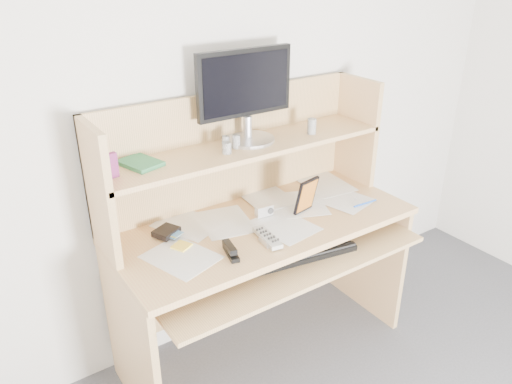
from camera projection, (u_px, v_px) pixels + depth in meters
back_wall at (226, 100)px, 2.31m from camera, size 3.60×0.04×2.50m
desk at (255, 225)px, 2.37m from camera, size 1.40×0.70×1.30m
paper_clutter at (265, 221)px, 2.28m from camera, size 1.32×0.54×0.01m
keyboard at (297, 250)px, 2.22m from camera, size 0.54×0.27×0.04m
tv_remote at (267, 237)px, 2.13m from camera, size 0.08×0.19×0.02m
flip_phone at (267, 240)px, 2.10m from camera, size 0.05×0.08×0.02m
stapler at (231, 250)px, 2.02m from camera, size 0.07×0.14×0.04m
wallet at (166, 232)px, 2.16m from camera, size 0.13×0.12×0.03m
sticky_note_pad at (182, 246)px, 2.09m from camera, size 0.09×0.09×0.01m
digital_camera at (264, 211)px, 2.32m from camera, size 0.09×0.04×0.05m
game_case at (306, 195)px, 2.32m from camera, size 0.12×0.04×0.17m
blue_pen at (365, 203)px, 2.43m from camera, size 0.14×0.02×0.01m
card_box at (108, 166)px, 1.89m from camera, size 0.07×0.04×0.10m
shelf_book at (140, 163)px, 2.03m from camera, size 0.17×0.20×0.02m
chip_stack_a at (226, 141)px, 2.22m from camera, size 0.04×0.04×0.05m
chip_stack_b at (236, 142)px, 2.20m from camera, size 0.04×0.04×0.06m
chip_stack_c at (227, 148)px, 2.14m from camera, size 0.04×0.04×0.05m
chip_stack_d at (312, 126)px, 2.37m from camera, size 0.05×0.05×0.07m
monitor at (246, 93)px, 2.22m from camera, size 0.48×0.24×0.41m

